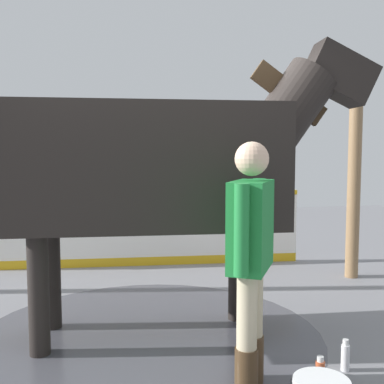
% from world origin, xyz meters
% --- Properties ---
extents(ground_plane, '(16.00, 16.00, 0.02)m').
position_xyz_m(ground_plane, '(0.00, 0.00, -0.01)').
color(ground_plane, gray).
extents(wet_patch, '(2.97, 2.97, 0.00)m').
position_xyz_m(wet_patch, '(0.01, -0.26, 0.00)').
color(wet_patch, '#4C4C54').
rests_on(wet_patch, ground).
extents(barrier_wall, '(4.39, 0.47, 1.03)m').
position_xyz_m(barrier_wall, '(0.22, 2.18, 0.47)').
color(barrier_wall, white).
rests_on(barrier_wall, ground).
extents(roof_post_near, '(0.16, 0.16, 2.68)m').
position_xyz_m(roof_post_near, '(2.73, 1.02, 1.34)').
color(roof_post_near, olive).
rests_on(roof_post_near, ground).
extents(horse, '(3.54, 1.18, 2.51)m').
position_xyz_m(horse, '(0.12, -0.27, 1.46)').
color(horse, black).
rests_on(horse, ground).
extents(handler, '(0.43, 0.58, 1.63)m').
position_xyz_m(handler, '(0.56, -1.29, 0.93)').
color(handler, '#47331E').
rests_on(handler, ground).
extents(bottle_shampoo, '(0.06, 0.06, 0.23)m').
position_xyz_m(bottle_shampoo, '(1.31, -1.20, 0.11)').
color(bottle_shampoo, white).
rests_on(bottle_shampoo, ground).
extents(bottle_spray, '(0.06, 0.06, 0.20)m').
position_xyz_m(bottle_spray, '(1.04, -1.35, 0.09)').
color(bottle_spray, '#CC5933').
rests_on(bottle_spray, ground).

